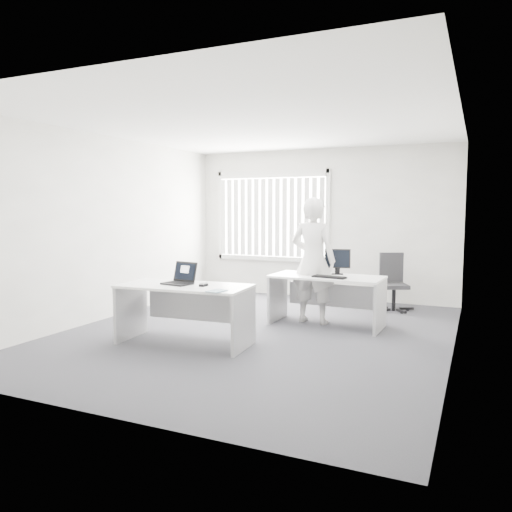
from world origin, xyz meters
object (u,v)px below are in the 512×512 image
at_px(person, 313,260).
at_px(laptop, 177,274).
at_px(desk_near, 185,301).
at_px(desk_far, 327,290).
at_px(monitor, 338,262).
at_px(office_chair, 393,293).

bearing_deg(person, laptop, 59.70).
bearing_deg(desk_near, desk_far, 47.64).
relative_size(laptop, monitor, 0.95).
height_order(desk_near, desk_far, desk_near).
xyz_separation_m(desk_far, monitor, (0.10, 0.21, 0.39)).
bearing_deg(office_chair, monitor, -140.69).
relative_size(desk_near, monitor, 4.49).
distance_m(desk_far, laptop, 2.26).
relative_size(office_chair, person, 0.51).
relative_size(desk_near, desk_far, 1.04).
relative_size(person, monitor, 4.96).
bearing_deg(office_chair, desk_near, -147.93).
height_order(desk_far, office_chair, office_chair).
bearing_deg(person, monitor, -155.74).
bearing_deg(monitor, desk_far, -129.13).
distance_m(desk_near, laptop, 0.36).
distance_m(desk_near, office_chair, 3.80).
relative_size(desk_near, laptop, 4.74).
bearing_deg(laptop, desk_near, 15.65).
relative_size(desk_near, office_chair, 1.76).
bearing_deg(desk_far, monitor, 66.89).
bearing_deg(person, desk_far, 163.38).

